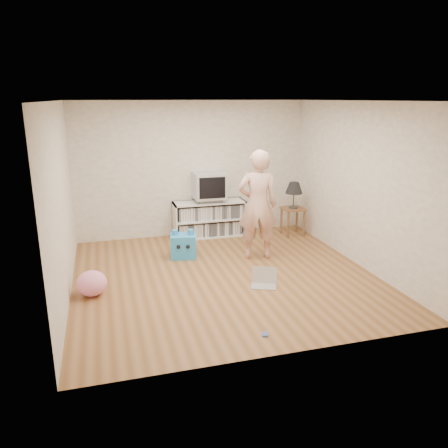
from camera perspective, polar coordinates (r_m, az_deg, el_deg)
name	(u,v)px	position (r m, az deg, el deg)	size (l,w,h in m)	color
ground	(224,275)	(6.79, 0.00, -6.72)	(4.50, 4.50, 0.00)	brown
walls	(224,193)	(6.39, 0.00, 4.07)	(4.52, 4.52, 2.60)	#BBB4A4
ceiling	(224,101)	(6.25, 0.00, 15.80)	(4.50, 4.50, 0.01)	white
media_unit	(209,219)	(8.60, -1.95, 0.71)	(1.40, 0.45, 0.70)	white
dvd_deck	(209,200)	(8.49, -1.95, 3.19)	(0.45, 0.35, 0.07)	gray
crt_tv	(209,185)	(8.43, -1.97, 5.07)	(0.60, 0.53, 0.50)	#AAAAAF
side_table	(293,214)	(8.75, 8.98, 1.24)	(0.42, 0.42, 0.55)	brown
table_lamp	(294,188)	(8.63, 9.13, 4.61)	(0.34, 0.34, 0.52)	#333333
person	(258,205)	(7.28, 4.41, 2.48)	(0.67, 0.44, 1.84)	#E2AC9A
laptop	(264,281)	(6.46, 5.24, -7.37)	(0.45, 0.41, 0.25)	silver
playing_cards	(265,334)	(5.22, 5.38, -14.16)	(0.07, 0.09, 0.02)	#465FBB
plush_blue	(183,246)	(7.50, -5.34, -2.82)	(0.48, 0.42, 0.49)	#288BD4
plush_pink	(92,283)	(6.34, -16.90, -7.43)	(0.42, 0.42, 0.35)	pink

